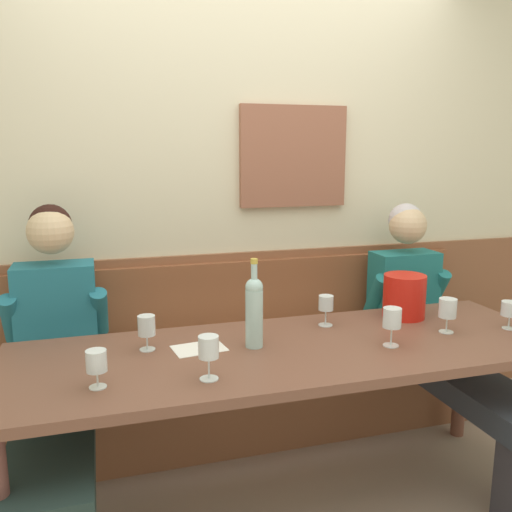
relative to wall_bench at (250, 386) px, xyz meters
name	(u,v)px	position (x,y,z in m)	size (l,w,h in m)	color
room_wall_back	(237,177)	(0.00, 0.26, 1.12)	(6.80, 0.12, 2.80)	beige
wood_wainscot_panel	(240,337)	(0.00, 0.21, 0.21)	(6.80, 0.03, 0.98)	brown
wall_bench	(250,386)	(0.00, 0.00, 0.00)	(2.63, 0.42, 0.94)	brown
dining_table	(293,365)	(0.00, -0.66, 0.38)	(2.33, 0.78, 0.74)	brown
person_center_right_seat	(54,367)	(-0.96, -0.34, 0.36)	(0.47, 1.21, 1.30)	#35303C
person_right_seat	(437,331)	(0.91, -0.35, 0.34)	(0.47, 1.21, 1.25)	#36343B
ice_bucket	(404,296)	(0.66, -0.43, 0.57)	(0.20, 0.20, 0.21)	red
wine_bottle_green_tall	(254,310)	(-0.16, -0.61, 0.62)	(0.07, 0.07, 0.37)	#AACCC8
wine_glass_center_front	(392,320)	(0.39, -0.76, 0.57)	(0.08, 0.08, 0.16)	silver
wine_glass_right_end	(147,326)	(-0.58, -0.52, 0.56)	(0.07, 0.07, 0.14)	silver
wine_glass_center_rear	(510,310)	(1.02, -0.72, 0.55)	(0.08, 0.08, 0.13)	silver
wine_glass_mid_right	(96,363)	(-0.78, -0.83, 0.55)	(0.07, 0.07, 0.13)	silver
wine_glass_mid_left	(448,310)	(0.72, -0.68, 0.57)	(0.08, 0.08, 0.16)	silver
wine_glass_near_bucket	(326,304)	(0.24, -0.44, 0.56)	(0.07, 0.07, 0.14)	silver
wine_glass_left_end	(209,348)	(-0.40, -0.88, 0.58)	(0.07, 0.07, 0.16)	silver
tasting_sheet_left_guest	(199,348)	(-0.38, -0.57, 0.46)	(0.21, 0.15, 0.00)	white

